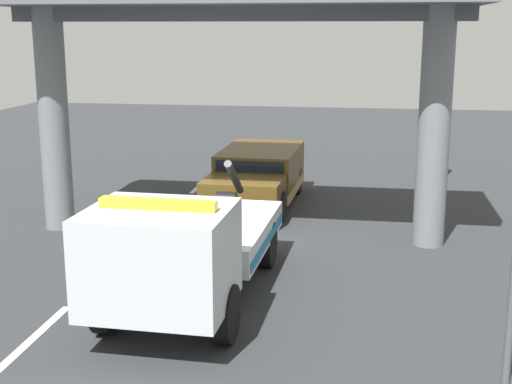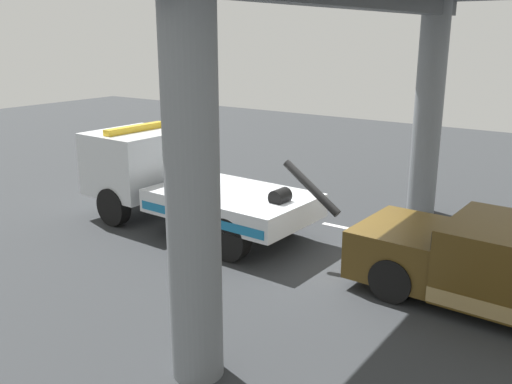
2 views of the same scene
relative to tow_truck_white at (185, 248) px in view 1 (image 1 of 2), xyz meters
name	(u,v)px [view 1 (image 1 of 2)]	position (x,y,z in m)	size (l,w,h in m)	color
ground_plane	(233,242)	(-4.46, 0.02, -1.25)	(60.00, 40.00, 0.10)	#2D3033
lane_stripe_west	(201,185)	(-10.46, -2.25, -1.20)	(2.60, 0.16, 0.01)	silver
lane_stripe_mid	(145,236)	(-4.46, -2.25, -1.20)	(2.60, 0.16, 0.01)	silver
lane_stripe_east	(35,336)	(1.54, -2.25, -1.20)	(2.60, 0.16, 0.01)	silver
tow_truck_white	(185,248)	(0.00, 0.00, 0.00)	(7.29, 2.58, 2.46)	silver
towed_van_green	(257,178)	(-8.22, 0.02, -0.42)	(5.26, 2.35, 1.58)	#4C3814
overpass_structure	(235,10)	(-4.90, 0.02, 4.32)	(3.60, 11.45, 6.45)	slate
traffic_light_near	(437,90)	(-11.44, 5.35, 1.96)	(0.39, 0.32, 4.35)	#515456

